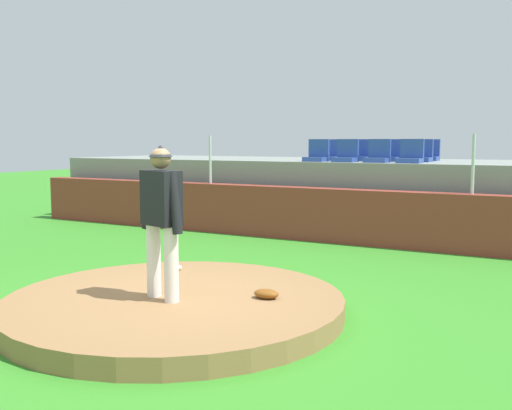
{
  "coord_description": "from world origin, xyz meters",
  "views": [
    {
      "loc": [
        4.14,
        -5.48,
        2.06
      ],
      "look_at": [
        0.0,
        2.0,
        1.13
      ],
      "focal_mm": 40.95,
      "sensor_mm": 36.0,
      "label": 1
    }
  ],
  "objects_px": {
    "stadium_chair_7": "(421,155)",
    "stadium_chair_11": "(428,154)",
    "stadium_chair_2": "(378,155)",
    "stadium_chair_5": "(360,154)",
    "stadium_chair_4": "(331,154)",
    "stadium_chair_0": "(317,155)",
    "fielding_glove": "(266,294)",
    "stadium_chair_1": "(346,155)",
    "stadium_chair_3": "(411,156)",
    "stadium_chair_9": "(373,153)",
    "stadium_chair_6": "(389,154)",
    "pitcher": "(161,211)",
    "baseball": "(179,268)",
    "stadium_chair_10": "(400,154)",
    "stadium_chair_8": "(346,153)"
  },
  "relations": [
    {
      "from": "fielding_glove",
      "to": "stadium_chair_4",
      "type": "distance_m",
      "value": 7.62
    },
    {
      "from": "stadium_chair_4",
      "to": "stadium_chair_7",
      "type": "bearing_deg",
      "value": 179.82
    },
    {
      "from": "stadium_chair_5",
      "to": "stadium_chair_10",
      "type": "relative_size",
      "value": 1.0
    },
    {
      "from": "fielding_glove",
      "to": "stadium_chair_11",
      "type": "xyz_separation_m",
      "value": [
        0.02,
        8.09,
        1.49
      ]
    },
    {
      "from": "stadium_chair_6",
      "to": "stadium_chair_7",
      "type": "relative_size",
      "value": 1.0
    },
    {
      "from": "fielding_glove",
      "to": "stadium_chair_9",
      "type": "distance_m",
      "value": 8.37
    },
    {
      "from": "stadium_chair_3",
      "to": "stadium_chair_9",
      "type": "xyz_separation_m",
      "value": [
        -1.4,
        1.81,
        0.0
      ]
    },
    {
      "from": "stadium_chair_1",
      "to": "stadium_chair_10",
      "type": "bearing_deg",
      "value": -111.16
    },
    {
      "from": "stadium_chair_5",
      "to": "stadium_chair_10",
      "type": "xyz_separation_m",
      "value": [
        0.69,
        0.91,
        0.0
      ]
    },
    {
      "from": "stadium_chair_6",
      "to": "stadium_chair_9",
      "type": "height_order",
      "value": "same"
    },
    {
      "from": "fielding_glove",
      "to": "stadium_chair_3",
      "type": "relative_size",
      "value": 0.6
    },
    {
      "from": "stadium_chair_2",
      "to": "stadium_chair_6",
      "type": "relative_size",
      "value": 1.0
    },
    {
      "from": "stadium_chair_11",
      "to": "stadium_chair_6",
      "type": "bearing_deg",
      "value": 52.2
    },
    {
      "from": "fielding_glove",
      "to": "stadium_chair_7",
      "type": "relative_size",
      "value": 0.6
    },
    {
      "from": "pitcher",
      "to": "stadium_chair_7",
      "type": "xyz_separation_m",
      "value": [
        1.1,
        7.78,
        0.51
      ]
    },
    {
      "from": "baseball",
      "to": "stadium_chair_3",
      "type": "height_order",
      "value": "stadium_chair_3"
    },
    {
      "from": "fielding_glove",
      "to": "stadium_chair_6",
      "type": "bearing_deg",
      "value": 89.59
    },
    {
      "from": "stadium_chair_4",
      "to": "stadium_chair_1",
      "type": "bearing_deg",
      "value": 128.39
    },
    {
      "from": "stadium_chair_0",
      "to": "stadium_chair_1",
      "type": "distance_m",
      "value": 0.69
    },
    {
      "from": "stadium_chair_1",
      "to": "fielding_glove",
      "type": "bearing_deg",
      "value": 102.15
    },
    {
      "from": "pitcher",
      "to": "stadium_chair_11",
      "type": "distance_m",
      "value": 8.77
    },
    {
      "from": "stadium_chair_8",
      "to": "stadium_chair_7",
      "type": "bearing_deg",
      "value": 155.79
    },
    {
      "from": "pitcher",
      "to": "stadium_chair_0",
      "type": "relative_size",
      "value": 3.58
    },
    {
      "from": "stadium_chair_2",
      "to": "stadium_chair_10",
      "type": "bearing_deg",
      "value": -89.99
    },
    {
      "from": "fielding_glove",
      "to": "stadium_chair_1",
      "type": "xyz_separation_m",
      "value": [
        -1.35,
        6.28,
        1.49
      ]
    },
    {
      "from": "stadium_chair_7",
      "to": "stadium_chair_11",
      "type": "relative_size",
      "value": 1.0
    },
    {
      "from": "stadium_chair_7",
      "to": "stadium_chair_0",
      "type": "bearing_deg",
      "value": 22.75
    },
    {
      "from": "baseball",
      "to": "stadium_chair_9",
      "type": "bearing_deg",
      "value": 86.48
    },
    {
      "from": "stadium_chair_7",
      "to": "stadium_chair_1",
      "type": "bearing_deg",
      "value": 32.44
    },
    {
      "from": "stadium_chair_6",
      "to": "stadium_chair_10",
      "type": "relative_size",
      "value": 1.0
    },
    {
      "from": "stadium_chair_7",
      "to": "stadium_chair_10",
      "type": "xyz_separation_m",
      "value": [
        -0.7,
        0.92,
        0.0
      ]
    },
    {
      "from": "stadium_chair_2",
      "to": "stadium_chair_4",
      "type": "xyz_separation_m",
      "value": [
        -1.42,
        0.85,
        0.0
      ]
    },
    {
      "from": "stadium_chair_2",
      "to": "stadium_chair_0",
      "type": "bearing_deg",
      "value": 1.42
    },
    {
      "from": "stadium_chair_7",
      "to": "stadium_chair_9",
      "type": "bearing_deg",
      "value": -34.17
    },
    {
      "from": "baseball",
      "to": "stadium_chair_9",
      "type": "height_order",
      "value": "stadium_chair_9"
    },
    {
      "from": "stadium_chair_1",
      "to": "stadium_chair_5",
      "type": "bearing_deg",
      "value": -90.65
    },
    {
      "from": "stadium_chair_11",
      "to": "stadium_chair_2",
      "type": "bearing_deg",
      "value": 69.15
    },
    {
      "from": "stadium_chair_11",
      "to": "stadium_chair_4",
      "type": "bearing_deg",
      "value": 23.44
    },
    {
      "from": "stadium_chair_10",
      "to": "stadium_chair_5",
      "type": "bearing_deg",
      "value": 52.87
    },
    {
      "from": "stadium_chair_0",
      "to": "stadium_chair_4",
      "type": "xyz_separation_m",
      "value": [
        -0.02,
        0.89,
        0.0
      ]
    },
    {
      "from": "stadium_chair_0",
      "to": "stadium_chair_3",
      "type": "xyz_separation_m",
      "value": [
        2.1,
        0.02,
        0.0
      ]
    },
    {
      "from": "fielding_glove",
      "to": "stadium_chair_7",
      "type": "height_order",
      "value": "stadium_chair_7"
    },
    {
      "from": "fielding_glove",
      "to": "stadium_chair_5",
      "type": "height_order",
      "value": "stadium_chair_5"
    },
    {
      "from": "stadium_chair_2",
      "to": "stadium_chair_3",
      "type": "relative_size",
      "value": 1.0
    },
    {
      "from": "stadium_chair_3",
      "to": "pitcher",
      "type": "bearing_deg",
      "value": 80.92
    },
    {
      "from": "stadium_chair_5",
      "to": "stadium_chair_6",
      "type": "xyz_separation_m",
      "value": [
        0.68,
        0.02,
        0.0
      ]
    },
    {
      "from": "baseball",
      "to": "stadium_chair_10",
      "type": "relative_size",
      "value": 0.15
    },
    {
      "from": "stadium_chair_2",
      "to": "stadium_chair_5",
      "type": "xyz_separation_m",
      "value": [
        -0.69,
        0.85,
        0.0
      ]
    },
    {
      "from": "fielding_glove",
      "to": "stadium_chair_5",
      "type": "bearing_deg",
      "value": 94.9
    },
    {
      "from": "stadium_chair_9",
      "to": "stadium_chair_6",
      "type": "bearing_deg",
      "value": 126.4
    }
  ]
}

